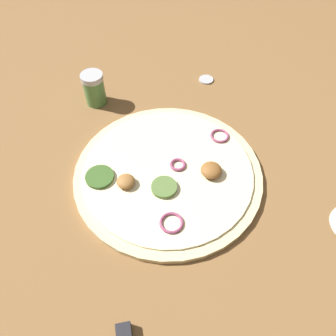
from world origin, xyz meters
The scene contains 4 objects.
ground_plane centered at (0.00, 0.00, 0.00)m, with size 3.00×3.00×0.00m, color brown.
pizza centered at (0.00, 0.00, 0.01)m, with size 0.34×0.34×0.03m.
spice_jar centered at (0.04, -0.25, 0.04)m, with size 0.05×0.05×0.07m.
loose_cap centered at (-0.22, -0.20, 0.00)m, with size 0.03×0.03×0.01m.
Camera 1 is at (0.18, 0.31, 0.48)m, focal length 35.00 mm.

